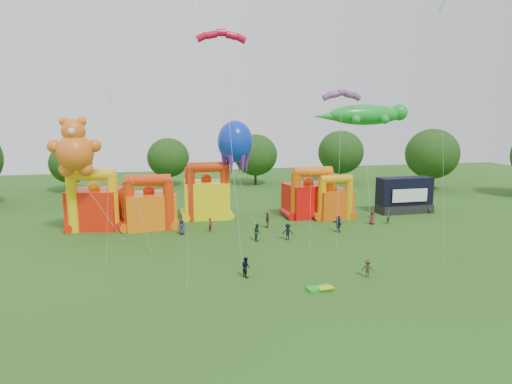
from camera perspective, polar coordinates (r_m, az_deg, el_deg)
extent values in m
plane|color=#295016|center=(33.66, 7.45, -14.13)|extent=(160.00, 160.00, 0.00)
cylinder|color=#352314|center=(87.29, 20.98, 1.50)|extent=(0.44, 0.44, 3.72)
ellipsoid|color=#1D3F13|center=(86.79, 21.17, 4.47)|extent=(9.30, 9.30, 8.89)
cylinder|color=#352314|center=(90.49, 10.47, 2.21)|extent=(0.44, 0.44, 3.51)
ellipsoid|color=#1D3F13|center=(90.02, 10.55, 4.91)|extent=(8.77, 8.78, 8.39)
cylinder|color=#352314|center=(87.12, -0.07, 2.01)|extent=(0.44, 0.44, 3.30)
ellipsoid|color=#1D3F13|center=(86.66, -0.07, 4.65)|extent=(8.25, 8.25, 7.88)
cylinder|color=#352314|center=(87.09, -10.84, 1.76)|extent=(0.44, 0.44, 3.09)
ellipsoid|color=#1D3F13|center=(86.65, -10.92, 4.23)|extent=(7.73, 7.72, 7.38)
cylinder|color=#352314|center=(85.45, -22.01, 0.98)|extent=(0.44, 0.44, 2.88)
ellipsoid|color=#1D3F13|center=(85.01, -22.16, 3.33)|extent=(7.20, 7.20, 6.88)
cube|color=red|center=(57.80, -19.45, -1.97)|extent=(6.56, 5.70, 4.63)
cylinder|color=yellow|center=(56.33, -21.95, -1.40)|extent=(1.25, 1.25, 6.61)
cylinder|color=yellow|center=(55.76, -17.44, -1.24)|extent=(1.25, 1.25, 6.61)
cylinder|color=yellow|center=(55.49, -19.90, 2.03)|extent=(5.08, 1.32, 1.32)
sphere|color=yellow|center=(57.35, -19.60, 0.59)|extent=(1.40, 1.40, 1.40)
cube|color=orange|center=(56.16, -13.16, -2.23)|extent=(6.33, 5.36, 4.17)
cylinder|color=red|center=(54.43, -15.56, -1.76)|extent=(1.26, 1.26, 5.96)
cylinder|color=red|center=(54.37, -10.85, -1.58)|extent=(1.26, 1.26, 5.96)
cylinder|color=red|center=(53.85, -13.33, 1.44)|extent=(5.10, 1.32, 1.32)
sphere|color=red|center=(55.72, -13.25, 0.17)|extent=(1.40, 1.40, 1.40)
cube|color=#FFEA0D|center=(60.15, -6.20, -0.93)|extent=(5.92, 4.84, 4.79)
cylinder|color=red|center=(58.14, -8.21, -0.32)|extent=(1.25, 1.25, 6.84)
cylinder|color=red|center=(58.63, -3.87, -0.15)|extent=(1.25, 1.25, 6.84)
cylinder|color=red|center=(57.84, -6.09, 3.10)|extent=(5.07, 1.32, 1.32)
sphere|color=red|center=(59.70, -6.25, 1.61)|extent=(1.40, 1.40, 1.40)
cube|color=red|center=(61.12, 6.49, -0.99)|extent=(6.37, 5.44, 4.31)
cylinder|color=orange|center=(58.72, 4.98, -0.49)|extent=(1.25, 1.25, 6.16)
cylinder|color=orange|center=(60.19, 9.02, -0.32)|extent=(1.25, 1.25, 6.16)
cylinder|color=orange|center=(58.95, 7.09, 2.54)|extent=(5.07, 1.32, 1.32)
sphere|color=orange|center=(60.70, 6.54, 1.29)|extent=(1.40, 1.40, 1.40)
cube|color=#E6560C|center=(60.78, 9.39, -1.42)|extent=(5.41, 4.69, 3.69)
cylinder|color=orange|center=(58.72, 8.24, -1.00)|extent=(1.04, 1.04, 5.27)
cylinder|color=orange|center=(60.11, 11.52, -0.84)|extent=(1.04, 1.04, 5.27)
cylinder|color=orange|center=(58.96, 9.98, 1.60)|extent=(4.19, 1.09, 1.09)
sphere|color=orange|center=(60.40, 9.45, 0.58)|extent=(1.40, 1.40, 1.40)
cube|color=black|center=(66.35, 18.03, -1.96)|extent=(7.55, 2.91, 1.10)
cube|color=black|center=(66.08, 18.05, 0.13)|extent=(7.54, 2.55, 3.76)
cube|color=white|center=(64.91, 18.69, -0.41)|extent=(5.19, 0.15, 1.77)
cylinder|color=black|center=(63.95, 16.21, -2.44)|extent=(0.30, 0.90, 0.90)
cylinder|color=black|center=(67.02, 20.72, -2.14)|extent=(0.30, 0.90, 0.90)
sphere|color=orange|center=(53.16, -21.69, 4.60)|extent=(3.96, 3.96, 3.96)
sphere|color=orange|center=(53.02, -21.85, 7.12)|extent=(2.52, 2.52, 2.52)
sphere|color=orange|center=(53.14, -22.89, 8.12)|extent=(0.99, 0.99, 0.99)
sphere|color=orange|center=(52.86, -20.95, 8.24)|extent=(0.99, 0.99, 0.99)
sphere|color=orange|center=(53.47, -23.93, 5.25)|extent=(1.44, 1.44, 1.44)
sphere|color=orange|center=(52.82, -19.52, 5.49)|extent=(1.44, 1.44, 1.44)
sphere|color=orange|center=(53.49, -22.61, 2.63)|extent=(1.62, 1.62, 1.62)
sphere|color=orange|center=(53.18, -20.51, 2.73)|extent=(1.62, 1.62, 1.62)
sphere|color=white|center=(51.82, -22.06, 7.05)|extent=(0.72, 0.72, 0.72)
ellipsoid|color=green|center=(65.76, 13.46, 9.38)|extent=(10.73, 3.35, 2.85)
sphere|color=green|center=(68.21, 17.48, 9.47)|extent=(2.31, 2.31, 2.31)
cone|color=green|center=(63.57, 8.97, 9.33)|extent=(4.19, 1.68, 1.68)
sphere|color=green|center=(68.20, 14.42, 8.82)|extent=(1.26, 1.26, 1.26)
sphere|color=green|center=(65.23, 15.76, 8.73)|extent=(1.26, 1.26, 1.26)
sphere|color=green|center=(66.41, 11.15, 8.93)|extent=(1.26, 1.26, 1.26)
sphere|color=green|center=(63.36, 12.38, 8.84)|extent=(1.26, 1.26, 1.26)
ellipsoid|color=#0C30BA|center=(57.57, -2.63, 6.31)|extent=(4.41, 4.41, 5.29)
cone|color=#591E8C|center=(58.04, -1.22, 3.94)|extent=(0.99, 0.99, 3.52)
cone|color=#591E8C|center=(59.12, -2.14, 4.05)|extent=(0.99, 0.99, 3.52)
cone|color=#591E8C|center=(58.87, -3.51, 4.01)|extent=(0.99, 0.99, 3.52)
cone|color=#591E8C|center=(57.55, -4.02, 3.87)|extent=(0.99, 0.99, 3.52)
cone|color=#591E8C|center=(56.44, -3.11, 3.76)|extent=(0.99, 0.99, 3.52)
cone|color=#591E8C|center=(56.69, -1.68, 3.80)|extent=(0.99, 0.99, 3.52)
cube|color=white|center=(50.75, 22.23, 20.78)|extent=(1.02, 1.02, 1.10)
cube|color=green|center=(36.66, 7.94, -11.86)|extent=(2.11, 1.25, 0.24)
cube|color=yellow|center=(36.49, 8.72, -11.76)|extent=(1.27, 0.75, 0.10)
imported|color=#292842|center=(52.38, -9.28, -4.33)|extent=(0.97, 0.75, 1.76)
imported|color=maroon|center=(53.05, -5.72, -4.13)|extent=(0.59, 0.71, 1.65)
imported|color=#163828|center=(49.23, 0.17, -5.05)|extent=(0.72, 0.92, 1.89)
imported|color=black|center=(49.65, 3.99, -4.99)|extent=(1.31, 0.99, 1.81)
imported|color=#422E1A|center=(54.72, 1.44, -3.53)|extent=(0.82, 1.18, 1.86)
imported|color=#242238|center=(53.58, 10.23, -3.95)|extent=(0.83, 1.85, 1.92)
imported|color=maroon|center=(58.12, 14.28, -3.16)|extent=(0.94, 0.82, 1.62)
imported|color=#1A412C|center=(58.98, 16.23, -3.05)|extent=(0.70, 0.71, 1.65)
imported|color=black|center=(38.80, -1.29, -9.34)|extent=(0.90, 1.01, 1.73)
imported|color=#372F16|center=(39.89, 13.79, -9.26)|extent=(1.13, 0.99, 1.52)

